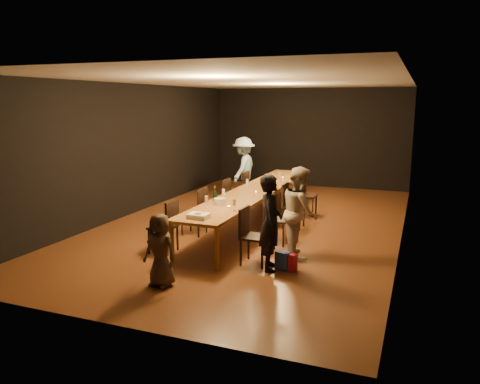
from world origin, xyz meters
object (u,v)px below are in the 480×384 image
(chair_left_2, at_px, (219,200))
(chair_right_0, at_px, (255,236))
(ice_bucket, at_px, (268,178))
(woman_tan, at_px, (300,212))
(child, at_px, (160,250))
(birthday_cake, at_px, (199,216))
(chair_left_1, at_px, (194,211))
(chair_right_2, at_px, (294,206))
(chair_right_3, at_px, (307,195))
(chair_left_0, at_px, (163,226))
(table, at_px, (255,192))
(chair_left_3, at_px, (239,190))
(chair_right_1, at_px, (277,219))
(man_blue, at_px, (244,168))
(plate_stack, at_px, (220,202))
(woman_birthday, at_px, (271,223))
(champagne_bottle, at_px, (215,194))

(chair_left_2, bearing_deg, chair_right_0, -144.69)
(chair_right_0, distance_m, ice_bucket, 3.45)
(woman_tan, xyz_separation_m, child, (-1.51, -2.02, -0.24))
(birthday_cake, bearing_deg, chair_left_1, 120.49)
(chair_right_2, relative_size, chair_right_3, 1.00)
(chair_right_0, xyz_separation_m, chair_left_0, (-1.70, 0.00, 0.00))
(table, xyz_separation_m, chair_left_3, (-0.85, 1.20, -0.24))
(chair_right_1, bearing_deg, man_blue, -150.42)
(chair_right_0, xyz_separation_m, woman_tan, (0.56, 0.68, 0.30))
(chair_left_0, xyz_separation_m, birthday_cake, (0.83, -0.27, 0.32))
(child, bearing_deg, birthday_cake, 94.26)
(chair_left_0, bearing_deg, ice_bucket, -14.26)
(chair_right_2, bearing_deg, woman_tan, 17.94)
(chair_left_0, relative_size, birthday_cake, 2.81)
(table, relative_size, child, 5.68)
(plate_stack, height_order, ice_bucket, ice_bucket)
(chair_right_0, relative_size, woman_tan, 0.61)
(chair_left_2, relative_size, woman_birthday, 0.62)
(chair_left_0, relative_size, woman_tan, 0.61)
(chair_left_0, distance_m, chair_left_2, 2.40)
(chair_right_2, relative_size, child, 0.88)
(woman_birthday, bearing_deg, champagne_bottle, 36.62)
(table, relative_size, chair_right_2, 6.45)
(table, height_order, birthday_cake, birthday_cake)
(birthday_cake, relative_size, plate_stack, 1.49)
(woman_birthday, xyz_separation_m, man_blue, (-2.30, 4.86, 0.08))
(chair_right_2, bearing_deg, chair_left_2, -90.00)
(chair_right_1, relative_size, chair_left_0, 1.00)
(woman_tan, relative_size, champagne_bottle, 5.08)
(man_blue, bearing_deg, champagne_bottle, 12.39)
(champagne_bottle, distance_m, ice_bucket, 2.37)
(table, xyz_separation_m, man_blue, (-1.15, 2.32, 0.13))
(champagne_bottle, bearing_deg, chair_left_1, 157.23)
(table, xyz_separation_m, ice_bucket, (-0.01, 0.92, 0.15))
(chair_left_1, distance_m, chair_left_3, 2.40)
(chair_right_0, xyz_separation_m, chair_right_1, (0.00, 1.20, 0.00))
(chair_left_1, xyz_separation_m, man_blue, (-0.30, 3.52, 0.37))
(chair_right_2, height_order, child, child)
(chair_right_0, xyz_separation_m, child, (-0.95, -1.34, 0.06))
(table, relative_size, birthday_cake, 18.16)
(chair_left_1, bearing_deg, chair_left_0, -180.00)
(chair_right_0, xyz_separation_m, chair_left_3, (-1.70, 3.60, 0.00))
(man_blue, xyz_separation_m, child, (1.05, -6.06, -0.31))
(man_blue, bearing_deg, woman_tan, 31.80)
(table, xyz_separation_m, plate_stack, (-0.09, -1.68, 0.11))
(table, relative_size, man_blue, 3.60)
(chair_right_2, xyz_separation_m, plate_stack, (-0.94, -1.68, 0.35))
(chair_left_1, relative_size, man_blue, 0.56)
(chair_right_3, distance_m, birthday_cake, 3.98)
(table, relative_size, chair_left_0, 6.45)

